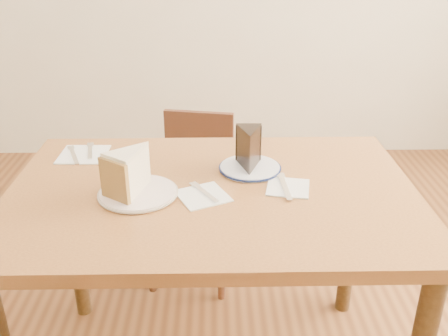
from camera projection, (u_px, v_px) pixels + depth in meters
table at (212, 218)px, 1.51m from camera, size 1.20×0.80×0.75m
chair_far at (195, 190)px, 2.19m from camera, size 0.42×0.42×0.73m
plate_cream at (138, 193)px, 1.43m from camera, size 0.22×0.22×0.01m
plate_navy at (250, 168)px, 1.58m from camera, size 0.19×0.19×0.01m
carrot_cake at (133, 172)px, 1.41m from camera, size 0.16×0.17×0.11m
chocolate_cake at (249, 151)px, 1.54m from camera, size 0.08×0.11×0.11m
napkin_cream at (203, 196)px, 1.42m from camera, size 0.18×0.18×0.00m
napkin_navy at (288, 187)px, 1.47m from camera, size 0.14×0.14×0.00m
napkin_spare at (84, 154)px, 1.68m from camera, size 0.16×0.16×0.00m
fork_cream at (205, 192)px, 1.43m from camera, size 0.09×0.13×0.00m
knife_navy at (285, 186)px, 1.46m from camera, size 0.02×0.17×0.00m
fork_spare at (90, 151)px, 1.70m from camera, size 0.04×0.14×0.00m
knife_spare at (74, 155)px, 1.67m from camera, size 0.07×0.15×0.00m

